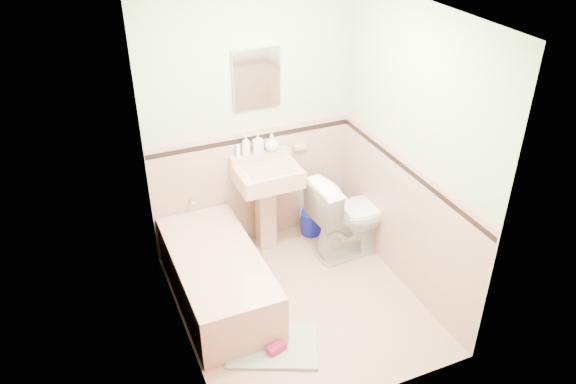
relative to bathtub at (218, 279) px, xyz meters
name	(u,v)px	position (x,y,z in m)	size (l,w,h in m)	color
floor	(299,303)	(0.63, -0.33, -0.23)	(2.20, 2.20, 0.00)	tan
ceiling	(303,14)	(0.63, -0.33, 2.27)	(2.20, 2.20, 0.00)	white
wall_back	(252,125)	(0.63, 0.77, 1.02)	(2.50, 2.50, 0.00)	beige
wall_front	(374,261)	(0.63, -1.43, 1.02)	(2.50, 2.50, 0.00)	beige
wall_left	(172,207)	(-0.37, -0.33, 1.02)	(2.50, 2.50, 0.00)	beige
wall_right	(411,156)	(1.63, -0.33, 1.02)	(2.50, 2.50, 0.00)	beige
wainscot_back	(254,187)	(0.63, 0.76, 0.38)	(2.00, 2.00, 0.00)	tan
wainscot_front	(366,336)	(0.63, -1.42, 0.38)	(2.00, 2.00, 0.00)	tan
wainscot_left	(183,278)	(-0.36, -0.33, 0.38)	(2.20, 2.20, 0.00)	tan
wainscot_right	(402,221)	(1.62, -0.33, 0.38)	(2.20, 2.20, 0.00)	tan
accent_back	(253,139)	(0.63, 0.75, 0.90)	(2.00, 2.00, 0.00)	black
accent_front	(371,276)	(0.63, -1.41, 0.90)	(2.00, 2.00, 0.00)	black
accent_left	(177,222)	(-0.35, -0.33, 0.89)	(2.20, 2.20, 0.00)	black
accent_right	(408,170)	(1.61, -0.33, 0.89)	(2.20, 2.20, 0.00)	black
cap_back	(252,129)	(0.63, 0.75, 0.99)	(2.00, 2.00, 0.00)	#CA9B8D
cap_front	(372,263)	(0.63, -1.41, 0.99)	(2.00, 2.00, 0.00)	#CA9B8D
cap_left	(175,210)	(-0.35, -0.33, 1.00)	(2.20, 2.20, 0.00)	#CA9B8D
cap_right	(409,159)	(1.61, -0.33, 1.00)	(2.20, 2.20, 0.00)	#CA9B8D
bathtub	(218,279)	(0.00, 0.00, 0.00)	(0.70, 1.50, 0.45)	tan
tub_faucet	(192,199)	(0.00, 0.72, 0.41)	(0.04, 0.04, 0.12)	silver
sink	(268,209)	(0.68, 0.53, 0.23)	(0.58, 0.48, 0.92)	tan
sink_faucet	(261,158)	(0.68, 0.67, 0.72)	(0.02, 0.02, 0.10)	silver
medicine_cabinet	(256,78)	(0.68, 0.74, 1.47)	(0.44, 0.04, 0.54)	white
soap_dish	(300,147)	(1.10, 0.73, 0.72)	(0.12, 0.07, 0.04)	tan
soap_bottle_left	(246,145)	(0.55, 0.71, 0.86)	(0.08, 0.08, 0.20)	#B2B2B2
soap_bottle_mid	(258,143)	(0.66, 0.71, 0.86)	(0.09, 0.09, 0.20)	#B2B2B2
soap_bottle_right	(272,142)	(0.80, 0.71, 0.84)	(0.13, 0.13, 0.17)	#B2B2B2
tube	(238,151)	(0.47, 0.71, 0.82)	(0.04, 0.04, 0.12)	white
toilet	(352,215)	(1.40, 0.17, 0.20)	(0.47, 0.83, 0.85)	white
bucket	(311,222)	(1.18, 0.60, -0.10)	(0.26, 0.26, 0.26)	#1017A1
bath_mat	(273,346)	(0.22, -0.73, -0.21)	(0.71, 0.47, 0.03)	#95A68A
shoe	(277,348)	(0.23, -0.80, -0.17)	(0.16, 0.07, 0.06)	#BF1E59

